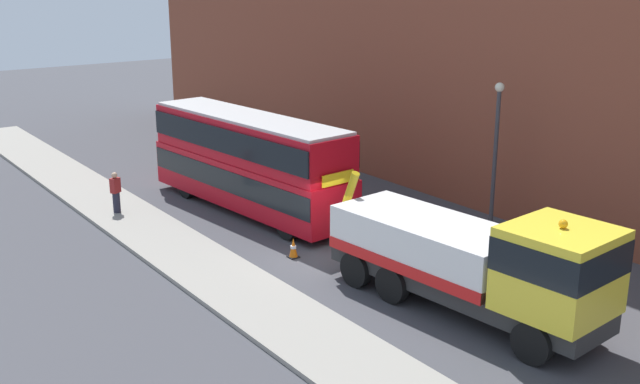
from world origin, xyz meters
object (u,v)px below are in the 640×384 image
object	(u,v)px
double_decker_bus	(249,159)
traffic_cone_near_bus	(293,248)
recovery_tow_truck	(474,259)
pedestrian_onlooker	(116,193)
street_lamp	(496,145)

from	to	relation	value
double_decker_bus	traffic_cone_near_bus	bearing A→B (deg)	-20.90
recovery_tow_truck	pedestrian_onlooker	xyz separation A→B (m)	(-15.17, -4.90, -0.77)
double_decker_bus	traffic_cone_near_bus	xyz separation A→B (m)	(5.66, -1.61, -1.89)
street_lamp	traffic_cone_near_bus	bearing A→B (deg)	-106.29
recovery_tow_truck	pedestrian_onlooker	bearing A→B (deg)	-167.10
recovery_tow_truck	traffic_cone_near_bus	xyz separation A→B (m)	(-6.95, -1.65, -1.42)
recovery_tow_truck	traffic_cone_near_bus	world-z (taller)	recovery_tow_truck
pedestrian_onlooker	street_lamp	size ratio (longest dim) A/B	0.29
recovery_tow_truck	pedestrian_onlooker	world-z (taller)	recovery_tow_truck
double_decker_bus	street_lamp	bearing A→B (deg)	32.68
double_decker_bus	traffic_cone_near_bus	distance (m)	6.18
pedestrian_onlooker	traffic_cone_near_bus	world-z (taller)	pedestrian_onlooker
pedestrian_onlooker	traffic_cone_near_bus	distance (m)	8.86
recovery_tow_truck	double_decker_bus	size ratio (longest dim) A/B	0.91
double_decker_bus	street_lamp	size ratio (longest dim) A/B	1.92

